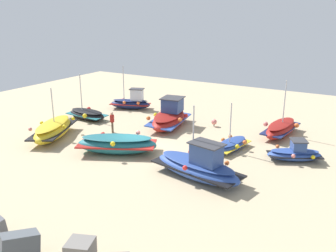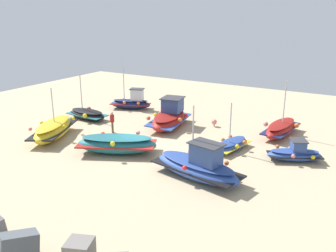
{
  "view_description": "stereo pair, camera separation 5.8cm",
  "coord_description": "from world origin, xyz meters",
  "px_view_note": "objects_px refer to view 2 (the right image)",
  "views": [
    {
      "loc": [
        -13.04,
        18.52,
        8.88
      ],
      "look_at": [
        -0.28,
        -3.14,
        0.9
      ],
      "focal_mm": 39.12,
      "sensor_mm": 36.0,
      "label": 1
    },
    {
      "loc": [
        -13.09,
        18.49,
        8.88
      ],
      "look_at": [
        -0.28,
        -3.14,
        0.9
      ],
      "focal_mm": 39.12,
      "sensor_mm": 36.0,
      "label": 2
    }
  ],
  "objects_px": {
    "fishing_boat_5": "(232,145)",
    "fishing_boat_7": "(87,114)",
    "fishing_boat_1": "(53,129)",
    "person_walking": "(112,121)",
    "fishing_boat_6": "(117,144)",
    "fishing_boat_8": "(295,154)",
    "mooring_buoy_0": "(214,122)",
    "fishing_boat_2": "(131,102)",
    "fishing_boat_3": "(198,166)",
    "fishing_boat_4": "(281,129)",
    "fishing_boat_0": "(170,117)"
  },
  "relations": [
    {
      "from": "person_walking",
      "to": "mooring_buoy_0",
      "type": "height_order",
      "value": "person_walking"
    },
    {
      "from": "fishing_boat_2",
      "to": "person_walking",
      "type": "relative_size",
      "value": 2.53
    },
    {
      "from": "fishing_boat_0",
      "to": "fishing_boat_5",
      "type": "height_order",
      "value": "fishing_boat_5"
    },
    {
      "from": "fishing_boat_0",
      "to": "fishing_boat_1",
      "type": "xyz_separation_m",
      "value": [
        5.9,
        6.62,
        -0.12
      ]
    },
    {
      "from": "fishing_boat_3",
      "to": "fishing_boat_8",
      "type": "distance_m",
      "value": 6.68
    },
    {
      "from": "fishing_boat_5",
      "to": "mooring_buoy_0",
      "type": "height_order",
      "value": "fishing_boat_5"
    },
    {
      "from": "fishing_boat_1",
      "to": "person_walking",
      "type": "bearing_deg",
      "value": 111.93
    },
    {
      "from": "fishing_boat_2",
      "to": "fishing_boat_7",
      "type": "bearing_deg",
      "value": -124.67
    },
    {
      "from": "fishing_boat_5",
      "to": "fishing_boat_7",
      "type": "relative_size",
      "value": 0.89
    },
    {
      "from": "fishing_boat_3",
      "to": "person_walking",
      "type": "xyz_separation_m",
      "value": [
        9.03,
        -3.79,
        0.24
      ]
    },
    {
      "from": "person_walking",
      "to": "fishing_boat_2",
      "type": "bearing_deg",
      "value": 67.46
    },
    {
      "from": "fishing_boat_4",
      "to": "fishing_boat_6",
      "type": "height_order",
      "value": "fishing_boat_4"
    },
    {
      "from": "fishing_boat_5",
      "to": "fishing_boat_8",
      "type": "xyz_separation_m",
      "value": [
        -4.0,
        -0.34,
        0.07
      ]
    },
    {
      "from": "fishing_boat_1",
      "to": "fishing_boat_4",
      "type": "height_order",
      "value": "fishing_boat_4"
    },
    {
      "from": "mooring_buoy_0",
      "to": "fishing_boat_6",
      "type": "bearing_deg",
      "value": 69.58
    },
    {
      "from": "fishing_boat_0",
      "to": "fishing_boat_7",
      "type": "xyz_separation_m",
      "value": [
        7.13,
        1.75,
        -0.34
      ]
    },
    {
      "from": "fishing_boat_3",
      "to": "person_walking",
      "type": "relative_size",
      "value": 3.53
    },
    {
      "from": "mooring_buoy_0",
      "to": "fishing_boat_3",
      "type": "bearing_deg",
      "value": 108.33
    },
    {
      "from": "fishing_boat_2",
      "to": "fishing_boat_1",
      "type": "bearing_deg",
      "value": -109.98
    },
    {
      "from": "fishing_boat_8",
      "to": "person_walking",
      "type": "bearing_deg",
      "value": 159.46
    },
    {
      "from": "fishing_boat_1",
      "to": "fishing_boat_8",
      "type": "relative_size",
      "value": 1.53
    },
    {
      "from": "fishing_boat_6",
      "to": "person_walking",
      "type": "distance_m",
      "value": 4.23
    },
    {
      "from": "fishing_boat_3",
      "to": "fishing_boat_8",
      "type": "relative_size",
      "value": 1.59
    },
    {
      "from": "fishing_boat_1",
      "to": "mooring_buoy_0",
      "type": "height_order",
      "value": "fishing_boat_1"
    },
    {
      "from": "fishing_boat_6",
      "to": "person_walking",
      "type": "bearing_deg",
      "value": 106.74
    },
    {
      "from": "fishing_boat_1",
      "to": "mooring_buoy_0",
      "type": "xyz_separation_m",
      "value": [
        -8.94,
        -8.45,
        -0.26
      ]
    },
    {
      "from": "fishing_boat_7",
      "to": "person_walking",
      "type": "distance_m",
      "value": 4.54
    },
    {
      "from": "fishing_boat_1",
      "to": "fishing_boat_2",
      "type": "distance_m",
      "value": 9.57
    },
    {
      "from": "fishing_boat_4",
      "to": "fishing_boat_8",
      "type": "relative_size",
      "value": 1.31
    },
    {
      "from": "fishing_boat_2",
      "to": "fishing_boat_3",
      "type": "distance_m",
      "value": 15.74
    },
    {
      "from": "fishing_boat_3",
      "to": "fishing_boat_5",
      "type": "distance_m",
      "value": 4.98
    },
    {
      "from": "fishing_boat_0",
      "to": "mooring_buoy_0",
      "type": "height_order",
      "value": "fishing_boat_0"
    },
    {
      "from": "fishing_boat_3",
      "to": "fishing_boat_2",
      "type": "bearing_deg",
      "value": 150.59
    },
    {
      "from": "fishing_boat_1",
      "to": "fishing_boat_7",
      "type": "xyz_separation_m",
      "value": [
        1.23,
        -4.86,
        -0.21
      ]
    },
    {
      "from": "fishing_boat_2",
      "to": "fishing_boat_8",
      "type": "relative_size",
      "value": 1.14
    },
    {
      "from": "fishing_boat_7",
      "to": "person_walking",
      "type": "xyz_separation_m",
      "value": [
        -4.16,
        1.74,
        0.5
      ]
    },
    {
      "from": "fishing_boat_6",
      "to": "fishing_boat_8",
      "type": "bearing_deg",
      "value": -1.82
    },
    {
      "from": "fishing_boat_2",
      "to": "person_walking",
      "type": "height_order",
      "value": "fishing_boat_2"
    },
    {
      "from": "fishing_boat_0",
      "to": "fishing_boat_7",
      "type": "distance_m",
      "value": 7.35
    },
    {
      "from": "fishing_boat_1",
      "to": "fishing_boat_5",
      "type": "xyz_separation_m",
      "value": [
        -12.02,
        -4.29,
        -0.28
      ]
    },
    {
      "from": "fishing_boat_0",
      "to": "fishing_boat_8",
      "type": "xyz_separation_m",
      "value": [
        -10.11,
        1.99,
        -0.33
      ]
    },
    {
      "from": "mooring_buoy_0",
      "to": "fishing_boat_7",
      "type": "bearing_deg",
      "value": 19.44
    },
    {
      "from": "fishing_boat_5",
      "to": "fishing_boat_4",
      "type": "bearing_deg",
      "value": -13.47
    },
    {
      "from": "fishing_boat_4",
      "to": "fishing_boat_5",
      "type": "bearing_deg",
      "value": -18.22
    },
    {
      "from": "fishing_boat_3",
      "to": "fishing_boat_4",
      "type": "bearing_deg",
      "value": 88.75
    },
    {
      "from": "person_walking",
      "to": "fishing_boat_3",
      "type": "bearing_deg",
      "value": -69.73
    },
    {
      "from": "fishing_boat_2",
      "to": "fishing_boat_4",
      "type": "bearing_deg",
      "value": -22.59
    },
    {
      "from": "fishing_boat_0",
      "to": "fishing_boat_3",
      "type": "bearing_deg",
      "value": -149.47
    },
    {
      "from": "fishing_boat_2",
      "to": "mooring_buoy_0",
      "type": "distance_m",
      "value": 9.01
    },
    {
      "from": "fishing_boat_7",
      "to": "mooring_buoy_0",
      "type": "xyz_separation_m",
      "value": [
        -10.17,
        -3.59,
        -0.05
      ]
    }
  ]
}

